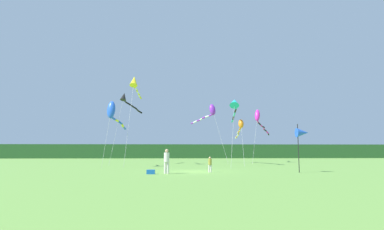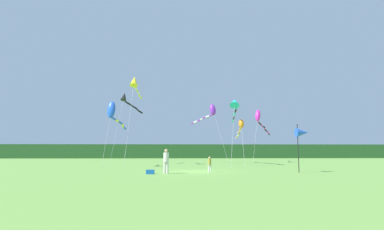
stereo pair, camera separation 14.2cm
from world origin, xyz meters
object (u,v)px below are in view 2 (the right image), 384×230
kite_magenta (260,119)px  kite_cyan (235,105)px  kite_orange (240,127)px  kite_blue (113,112)px  person_child (210,164)px  kite_black (126,99)px  cooler_box (150,172)px  person_adult (166,160)px  kite_purple (211,111)px  kite_yellow (135,83)px  banner_flag_pole (302,133)px

kite_magenta → kite_cyan: bearing=-121.2°
kite_orange → kite_blue: size_ratio=1.54×
kite_cyan → person_child: bearing=-110.2°
kite_black → kite_cyan: kite_black is taller
person_child → cooler_box: size_ratio=2.04×
person_adult → kite_purple: (5.04, 17.59, 5.73)m
person_adult → kite_magenta: kite_magenta is taller
person_child → kite_yellow: (-7.38, 11.53, 8.70)m
kite_yellow → kite_blue: bearing=-112.2°
person_child → kite_black: kite_black is taller
kite_black → kite_orange: bearing=-0.4°
person_child → kite_cyan: (3.95, 10.73, 6.06)m
banner_flag_pole → kite_cyan: kite_cyan is taller
kite_yellow → kite_blue: (-1.58, -3.88, -3.86)m
banner_flag_pole → kite_black: kite_black is taller
kite_orange → kite_purple: bearing=150.3°
person_adult → kite_magenta: bearing=59.2°
cooler_box → kite_cyan: kite_cyan is taller
cooler_box → kite_orange: (9.54, 15.89, 4.37)m
person_child → kite_yellow: bearing=122.6°
person_child → cooler_box: person_child is taller
person_child → kite_magenta: kite_magenta is taller
kite_cyan → kite_orange: (1.32, 3.50, -2.19)m
kite_purple → kite_magenta: (7.13, 2.83, -0.67)m
kite_black → kite_yellow: bearing=-63.9°
kite_orange → person_child: bearing=-110.3°
kite_yellow → kite_orange: kite_yellow is taller
kite_black → kite_blue: (-0.20, -6.70, -2.41)m
cooler_box → kite_magenta: 25.24m
person_child → kite_orange: size_ratio=0.11×
banner_flag_pole → person_adult: bearing=-175.8°
person_child → kite_purple: (1.83, 16.19, 6.04)m
banner_flag_pole → kite_magenta: bearing=84.0°
cooler_box → banner_flag_pole: (11.16, 0.99, 2.77)m
cooler_box → person_child: bearing=21.1°
kite_purple → kite_yellow: 10.66m
person_adult → cooler_box: bearing=-166.9°
cooler_box → kite_blue: (-4.69, 9.29, 5.33)m
kite_purple → kite_orange: kite_purple is taller
cooler_box → person_adult: bearing=13.1°
kite_black → kite_blue: bearing=-91.7°
kite_purple → kite_black: kite_black is taller
kite_magenta → banner_flag_pole: bearing=-96.0°
person_adult → kite_magenta: size_ratio=0.17×
banner_flag_pole → kite_yellow: size_ratio=0.35×
kite_purple → kite_black: (-10.59, -1.85, 1.21)m
cooler_box → kite_yellow: (-3.10, 13.18, 9.19)m
banner_flag_pole → kite_black: size_ratio=0.41×
kite_black → person_child: bearing=-58.6°
kite_magenta → kite_orange: 6.23m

